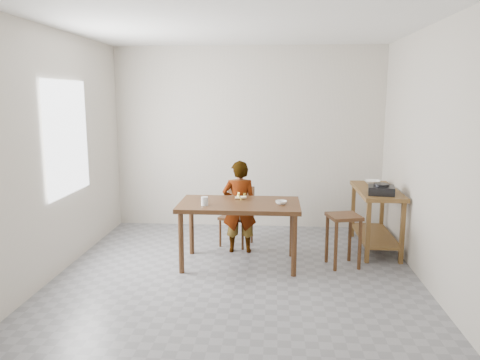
# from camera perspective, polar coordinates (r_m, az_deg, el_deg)

# --- Properties ---
(floor) EXTENTS (4.00, 4.00, 0.04)m
(floor) POSITION_cam_1_polar(r_m,az_deg,el_deg) (5.39, -0.32, -11.50)
(floor) COLOR slate
(floor) RESTS_ON ground
(ceiling) EXTENTS (4.00, 4.00, 0.04)m
(ceiling) POSITION_cam_1_polar(r_m,az_deg,el_deg) (5.06, -0.35, 18.70)
(ceiling) COLOR white
(ceiling) RESTS_ON wall_back
(wall_back) EXTENTS (4.00, 0.04, 2.70)m
(wall_back) POSITION_cam_1_polar(r_m,az_deg,el_deg) (7.05, 0.98, 5.12)
(wall_back) COLOR beige
(wall_back) RESTS_ON ground
(wall_front) EXTENTS (4.00, 0.04, 2.70)m
(wall_front) POSITION_cam_1_polar(r_m,az_deg,el_deg) (3.06, -3.37, -1.52)
(wall_front) COLOR beige
(wall_front) RESTS_ON ground
(wall_left) EXTENTS (0.04, 4.00, 2.70)m
(wall_left) POSITION_cam_1_polar(r_m,az_deg,el_deg) (5.58, -21.52, 3.09)
(wall_left) COLOR beige
(wall_left) RESTS_ON ground
(wall_right) EXTENTS (0.04, 4.00, 2.70)m
(wall_right) POSITION_cam_1_polar(r_m,az_deg,el_deg) (5.28, 22.09, 2.69)
(wall_right) COLOR beige
(wall_right) RESTS_ON ground
(window_pane) EXTENTS (0.02, 1.10, 1.30)m
(window_pane) POSITION_cam_1_polar(r_m,az_deg,el_deg) (5.73, -20.30, 4.84)
(window_pane) COLOR white
(window_pane) RESTS_ON wall_left
(dining_table) EXTENTS (1.40, 0.80, 0.75)m
(dining_table) POSITION_cam_1_polar(r_m,az_deg,el_deg) (5.54, -0.08, -6.56)
(dining_table) COLOR #432714
(dining_table) RESTS_ON floor
(prep_counter) EXTENTS (0.50, 1.20, 0.80)m
(prep_counter) POSITION_cam_1_polar(r_m,az_deg,el_deg) (6.33, 16.19, -4.60)
(prep_counter) COLOR brown
(prep_counter) RESTS_ON floor
(child) EXTENTS (0.45, 0.31, 1.18)m
(child) POSITION_cam_1_polar(r_m,az_deg,el_deg) (5.93, -0.08, -3.27)
(child) COLOR white
(child) RESTS_ON floor
(dining_chair) EXTENTS (0.48, 0.48, 0.78)m
(dining_chair) POSITION_cam_1_polar(r_m,az_deg,el_deg) (6.25, -0.47, -4.48)
(dining_chair) COLOR #432714
(dining_chair) RESTS_ON floor
(stool) EXTENTS (0.42, 0.42, 0.62)m
(stool) POSITION_cam_1_polar(r_m,az_deg,el_deg) (5.64, 12.45, -7.20)
(stool) COLOR #432714
(stool) RESTS_ON floor
(glass_tumbler) EXTENTS (0.10, 0.10, 0.10)m
(glass_tumbler) POSITION_cam_1_polar(r_m,az_deg,el_deg) (5.31, -4.34, -2.59)
(glass_tumbler) COLOR silver
(glass_tumbler) RESTS_ON dining_table
(small_bowl) EXTENTS (0.16, 0.16, 0.04)m
(small_bowl) POSITION_cam_1_polar(r_m,az_deg,el_deg) (5.38, 5.03, -2.75)
(small_bowl) COLOR white
(small_bowl) RESTS_ON dining_table
(banana) EXTENTS (0.16, 0.11, 0.05)m
(banana) POSITION_cam_1_polar(r_m,az_deg,el_deg) (5.61, 0.08, -2.10)
(banana) COLOR gold
(banana) RESTS_ON dining_table
(serving_bowl) EXTENTS (0.24, 0.24, 0.05)m
(serving_bowl) POSITION_cam_1_polar(r_m,az_deg,el_deg) (6.56, 15.82, -0.25)
(serving_bowl) COLOR white
(serving_bowl) RESTS_ON prep_counter
(gas_burner) EXTENTS (0.35, 0.35, 0.10)m
(gas_burner) POSITION_cam_1_polar(r_m,az_deg,el_deg) (5.91, 16.83, -1.19)
(gas_burner) COLOR black
(gas_burner) RESTS_ON prep_counter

